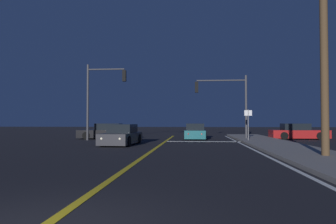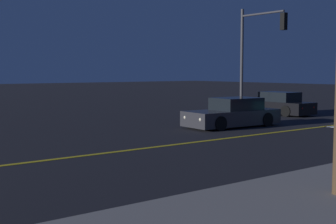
{
  "view_description": "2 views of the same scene",
  "coord_description": "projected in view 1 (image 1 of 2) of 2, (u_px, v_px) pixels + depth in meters",
  "views": [
    {
      "loc": [
        2.2,
        -4.17,
        1.55
      ],
      "look_at": [
        0.22,
        19.62,
        2.23
      ],
      "focal_mm": 34.15,
      "sensor_mm": 36.0,
      "label": 1
    },
    {
      "loc": [
        12.63,
        1.23,
        2.58
      ],
      "look_at": [
        -1.62,
        11.99,
        0.99
      ],
      "focal_mm": 49.49,
      "sensor_mm": 36.0,
      "label": 2
    }
  ],
  "objects": [
    {
      "name": "traffic_signal_near_right",
      "position": [
        226.0,
        96.0,
        26.31
      ],
      "size": [
        4.27,
        0.28,
        5.31
      ],
      "rotation": [
        0.0,
        0.0,
        3.14
      ],
      "color": "#38383D",
      "rests_on": "ground"
    },
    {
      "name": "car_parked_curb_charcoal",
      "position": [
        122.0,
        136.0,
        20.92
      ],
      "size": [
        2.06,
        4.7,
        1.34
      ],
      "rotation": [
        0.0,
        0.0,
        3.09
      ],
      "color": "#2D2D33",
      "rests_on": "ground"
    },
    {
      "name": "utility_pole_right",
      "position": [
        324.0,
        30.0,
        13.14
      ],
      "size": [
        1.69,
        0.32,
        10.27
      ],
      "color": "#4C3823",
      "rests_on": "ground"
    },
    {
      "name": "traffic_signal_far_left",
      "position": [
        101.0,
        90.0,
        25.77
      ],
      "size": [
        3.23,
        0.28,
        6.14
      ],
      "color": "#38383D",
      "rests_on": "ground"
    },
    {
      "name": "street_sign_corner",
      "position": [
        248.0,
        120.0,
        23.36
      ],
      "size": [
        0.56,
        0.09,
        2.39
      ],
      "color": "slate",
      "rests_on": "ground"
    },
    {
      "name": "sidewalk_right",
      "position": [
        306.0,
        154.0,
        14.46
      ],
      "size": [
        3.2,
        38.9,
        0.15
      ],
      "primitive_type": "cube",
      "color": "gray",
      "rests_on": "ground"
    },
    {
      "name": "car_far_approaching_teal",
      "position": [
        195.0,
        132.0,
        27.42
      ],
      "size": [
        1.88,
        4.28,
        1.34
      ],
      "rotation": [
        0.0,
        0.0,
        -0.02
      ],
      "color": "#195960",
      "rests_on": "ground"
    },
    {
      "name": "stop_bar",
      "position": [
        203.0,
        141.0,
        24.09
      ],
      "size": [
        5.62,
        0.5,
        0.01
      ],
      "primitive_type": "cube",
      "color": "white",
      "rests_on": "ground"
    },
    {
      "name": "car_following_oncoming_red",
      "position": [
        298.0,
        132.0,
        27.28
      ],
      "size": [
        4.74,
        1.96,
        1.34
      ],
      "rotation": [
        0.0,
        0.0,
        -1.56
      ],
      "color": "maroon",
      "rests_on": "ground"
    },
    {
      "name": "lane_line_center",
      "position": [
        148.0,
        154.0,
        15.05
      ],
      "size": [
        0.2,
        36.74,
        0.01
      ],
      "primitive_type": "cube",
      "color": "gold",
      "rests_on": "ground"
    },
    {
      "name": "lane_line_edge_right",
      "position": [
        264.0,
        155.0,
        14.61
      ],
      "size": [
        0.16,
        36.74,
        0.01
      ],
      "primitive_type": "cube",
      "color": "white",
      "rests_on": "ground"
    },
    {
      "name": "car_distant_tail_black",
      "position": [
        106.0,
        132.0,
        27.67
      ],
      "size": [
        4.68,
        1.84,
        1.34
      ],
      "rotation": [
        0.0,
        0.0,
        1.58
      ],
      "color": "black",
      "rests_on": "ground"
    }
  ]
}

